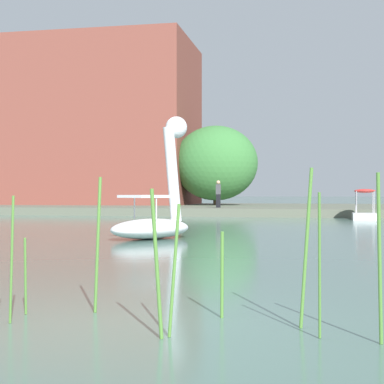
{
  "coord_description": "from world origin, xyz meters",
  "views": [
    {
      "loc": [
        2.15,
        -5.89,
        1.32
      ],
      "look_at": [
        -2.6,
        14.44,
        1.39
      ],
      "focal_mm": 57.46,
      "sensor_mm": 36.0,
      "label": 1
    }
  ],
  "objects_px": {
    "swan_boat": "(156,211)",
    "person_on_path": "(218,193)",
    "tree_broadleaf_behind_dock": "(36,155)",
    "tree_willow_near_path": "(216,163)",
    "pedal_boat_red": "(365,211)"
  },
  "relations": [
    {
      "from": "swan_boat",
      "to": "tree_broadleaf_behind_dock",
      "type": "height_order",
      "value": "tree_broadleaf_behind_dock"
    },
    {
      "from": "tree_broadleaf_behind_dock",
      "to": "person_on_path",
      "type": "bearing_deg",
      "value": -24.99
    },
    {
      "from": "swan_boat",
      "to": "person_on_path",
      "type": "bearing_deg",
      "value": 95.29
    },
    {
      "from": "swan_boat",
      "to": "tree_willow_near_path",
      "type": "xyz_separation_m",
      "value": [
        -3.59,
        27.93,
        2.82
      ]
    },
    {
      "from": "tree_broadleaf_behind_dock",
      "to": "tree_willow_near_path",
      "type": "bearing_deg",
      "value": 2.95
    },
    {
      "from": "tree_willow_near_path",
      "to": "person_on_path",
      "type": "bearing_deg",
      "value": -77.95
    },
    {
      "from": "swan_boat",
      "to": "tree_broadleaf_behind_dock",
      "type": "bearing_deg",
      "value": 123.48
    },
    {
      "from": "swan_boat",
      "to": "tree_willow_near_path",
      "type": "relative_size",
      "value": 0.57
    },
    {
      "from": "pedal_boat_red",
      "to": "person_on_path",
      "type": "distance_m",
      "value": 9.65
    },
    {
      "from": "tree_broadleaf_behind_dock",
      "to": "tree_willow_near_path",
      "type": "xyz_separation_m",
      "value": [
        14.4,
        0.74,
        -0.8
      ]
    },
    {
      "from": "tree_broadleaf_behind_dock",
      "to": "person_on_path",
      "type": "relative_size",
      "value": 3.48
    },
    {
      "from": "swan_boat",
      "to": "pedal_boat_red",
      "type": "height_order",
      "value": "swan_boat"
    },
    {
      "from": "swan_boat",
      "to": "tree_broadleaf_behind_dock",
      "type": "relative_size",
      "value": 0.63
    },
    {
      "from": "tree_willow_near_path",
      "to": "pedal_boat_red",
      "type": "bearing_deg",
      "value": -51.15
    },
    {
      "from": "tree_broadleaf_behind_dock",
      "to": "tree_willow_near_path",
      "type": "height_order",
      "value": "tree_willow_near_path"
    }
  ]
}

